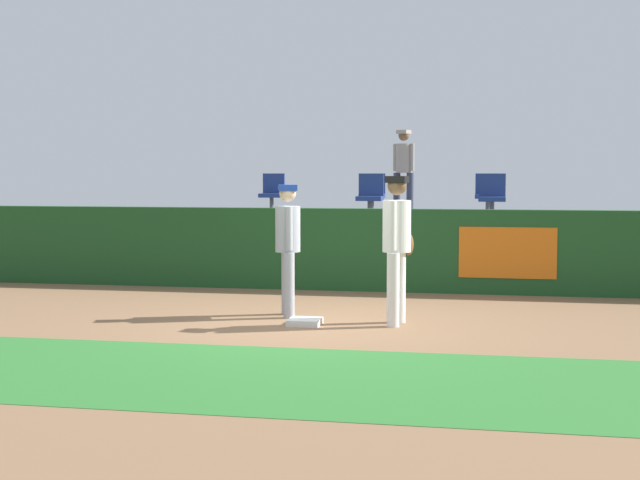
{
  "coord_description": "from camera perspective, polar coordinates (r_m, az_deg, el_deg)",
  "views": [
    {
      "loc": [
        2.27,
        -11.05,
        1.9
      ],
      "look_at": [
        -0.06,
        0.93,
        1.0
      ],
      "focal_mm": 50.61,
      "sensor_mm": 36.0,
      "label": 1
    }
  ],
  "objects": [
    {
      "name": "ground_plane",
      "position": [
        11.44,
        -0.58,
        -5.35
      ],
      "size": [
        60.0,
        60.0,
        0.0
      ],
      "primitive_type": "plane",
      "color": "#846042"
    },
    {
      "name": "bleacher_platform",
      "position": [
        17.19,
        3.4,
        -0.35
      ],
      "size": [
        18.0,
        4.8,
        1.06
      ],
      "primitive_type": "cube",
      "color": "#59595E",
      "rests_on": "ground_plane"
    },
    {
      "name": "grass_foreground_strip",
      "position": [
        8.6,
        -4.62,
        -8.54
      ],
      "size": [
        18.0,
        2.8,
        0.01
      ],
      "primitive_type": "cube",
      "color": "#2D722D",
      "rests_on": "ground_plane"
    },
    {
      "name": "player_runner_visitor",
      "position": [
        11.97,
        -2.05,
        -0.02
      ],
      "size": [
        0.42,
        0.47,
        1.75
      ],
      "rotation": [
        0.0,
        0.0,
        -1.26
      ],
      "color": "#9EA3AD",
      "rests_on": "ground_plane"
    },
    {
      "name": "spectator_hooded",
      "position": [
        18.83,
        5.31,
        4.72
      ],
      "size": [
        0.46,
        0.43,
        1.74
      ],
      "rotation": [
        0.0,
        0.0,
        2.75
      ],
      "color": "#33384C",
      "rests_on": "bleacher_platform"
    },
    {
      "name": "player_fielder_home",
      "position": [
        11.33,
        4.9,
        0.06
      ],
      "size": [
        0.41,
        0.57,
        1.87
      ],
      "rotation": [
        0.0,
        0.0,
        -1.71
      ],
      "color": "white",
      "rests_on": "ground_plane"
    },
    {
      "name": "seat_back_right",
      "position": [
        17.66,
        10.57,
        2.97
      ],
      "size": [
        0.48,
        0.44,
        0.84
      ],
      "color": "#4C4C51",
      "rests_on": "bleacher_platform"
    },
    {
      "name": "field_wall",
      "position": [
        14.64,
        2.11,
        -0.61
      ],
      "size": [
        18.0,
        0.26,
        1.33
      ],
      "color": "#19471E",
      "rests_on": "ground_plane"
    },
    {
      "name": "first_base",
      "position": [
        11.37,
        -0.97,
        -5.2
      ],
      "size": [
        0.4,
        0.4,
        0.08
      ],
      "primitive_type": "cube",
      "color": "white",
      "rests_on": "ground_plane"
    },
    {
      "name": "seat_back_left",
      "position": [
        18.2,
        -3.02,
        3.06
      ],
      "size": [
        0.45,
        0.44,
        0.84
      ],
      "color": "#4C4C51",
      "rests_on": "bleacher_platform"
    },
    {
      "name": "seat_front_center",
      "position": [
        16.0,
        3.2,
        2.9
      ],
      "size": [
        0.45,
        0.44,
        0.84
      ],
      "color": "#4C4C51",
      "rests_on": "bleacher_platform"
    },
    {
      "name": "seat_front_right",
      "position": [
        15.85,
        10.83,
        2.82
      ],
      "size": [
        0.46,
        0.44,
        0.84
      ],
      "color": "#4C4C51",
      "rests_on": "bleacher_platform"
    },
    {
      "name": "seat_back_center",
      "position": [
        17.82,
        3.34,
        3.04
      ],
      "size": [
        0.48,
        0.44,
        0.84
      ],
      "color": "#4C4C51",
      "rests_on": "bleacher_platform"
    }
  ]
}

